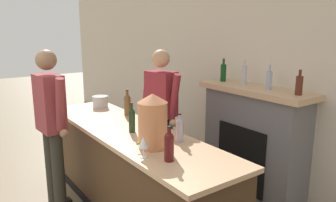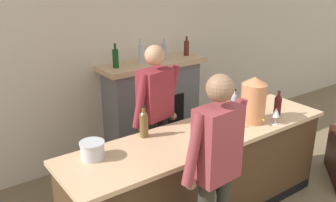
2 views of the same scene
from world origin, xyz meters
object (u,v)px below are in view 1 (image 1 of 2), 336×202
object	(u,v)px
person_customer	(52,126)
wine_bottle_riesling_slim	(127,104)
wine_glass_front_right	(144,143)
copper_dispenser	(153,121)
wine_glass_by_dispenser	(164,119)
fireplace_stone	(253,139)
ice_bucket_steel	(100,102)
wine_bottle_cabernet_heavy	(132,119)
person_bartender	(161,116)
wine_bottle_rose_blush	(180,129)
wine_bottle_port_short	(169,145)

from	to	relation	value
person_customer	wine_bottle_riesling_slim	xyz separation A→B (m)	(-0.06, 0.94, 0.11)
wine_glass_front_right	person_customer	bearing A→B (deg)	-161.90
copper_dispenser	wine_glass_by_dispenser	bearing A→B (deg)	133.72
copper_dispenser	fireplace_stone	bearing A→B (deg)	96.65
ice_bucket_steel	person_customer	bearing A→B (deg)	-52.39
copper_dispenser	wine_glass_front_right	world-z (taller)	copper_dispenser
fireplace_stone	ice_bucket_steel	world-z (taller)	fireplace_stone
copper_dispenser	wine_glass_by_dispenser	size ratio (longest dim) A/B	3.01
wine_bottle_cabernet_heavy	wine_bottle_riesling_slim	bearing A→B (deg)	155.11
wine_glass_front_right	person_bartender	bearing A→B (deg)	139.02
person_bartender	wine_glass_front_right	xyz separation A→B (m)	(0.95, -0.83, 0.11)
person_bartender	wine_bottle_riesling_slim	world-z (taller)	person_bartender
person_bartender	wine_bottle_rose_blush	bearing A→B (deg)	-23.02
wine_bottle_riesling_slim	wine_bottle_cabernet_heavy	bearing A→B (deg)	-24.89
wine_bottle_rose_blush	wine_bottle_cabernet_heavy	distance (m)	0.57
copper_dispenser	ice_bucket_steel	world-z (taller)	copper_dispenser
copper_dispenser	wine_bottle_rose_blush	size ratio (longest dim) A/B	1.79
fireplace_stone	wine_bottle_cabernet_heavy	world-z (taller)	fireplace_stone
ice_bucket_steel	wine_glass_by_dispenser	bearing A→B (deg)	4.52
person_bartender	wine_glass_front_right	world-z (taller)	person_bartender
copper_dispenser	wine_bottle_cabernet_heavy	size ratio (longest dim) A/B	1.59
wine_bottle_cabernet_heavy	wine_glass_front_right	bearing A→B (deg)	-21.54
fireplace_stone	wine_bottle_riesling_slim	bearing A→B (deg)	-126.65
wine_bottle_port_short	ice_bucket_steel	bearing A→B (deg)	171.05
wine_bottle_port_short	wine_glass_front_right	world-z (taller)	wine_bottle_port_short
fireplace_stone	wine_glass_by_dispenser	bearing A→B (deg)	-97.49
wine_bottle_port_short	wine_bottle_rose_blush	distance (m)	0.47
wine_bottle_cabernet_heavy	wine_glass_front_right	xyz separation A→B (m)	(0.65, -0.26, -0.01)
copper_dispenser	wine_bottle_port_short	xyz separation A→B (m)	(0.33, -0.06, -0.12)
person_bartender	wine_bottle_rose_blush	distance (m)	0.90
fireplace_stone	wine_bottle_rose_blush	size ratio (longest dim) A/B	5.94
ice_bucket_steel	wine_bottle_cabernet_heavy	bearing A→B (deg)	-9.06
fireplace_stone	copper_dispenser	distance (m)	1.72
wine_bottle_port_short	wine_glass_by_dispenser	size ratio (longest dim) A/B	1.78
wine_glass_by_dispenser	wine_glass_front_right	world-z (taller)	wine_glass_front_right
ice_bucket_steel	wine_glass_front_right	distance (m)	1.92
wine_bottle_cabernet_heavy	ice_bucket_steel	bearing A→B (deg)	170.94
wine_bottle_port_short	wine_bottle_rose_blush	size ratio (longest dim) A/B	1.06
person_bartender	ice_bucket_steel	size ratio (longest dim) A/B	8.18
copper_dispenser	wine_bottle_cabernet_heavy	world-z (taller)	copper_dispenser
person_customer	wine_bottle_rose_blush	size ratio (longest dim) A/B	6.57
person_bartender	wine_bottle_riesling_slim	size ratio (longest dim) A/B	5.60
fireplace_stone	wine_bottle_port_short	world-z (taller)	fireplace_stone
fireplace_stone	person_customer	distance (m)	2.40
wine_bottle_rose_blush	wine_bottle_riesling_slim	bearing A→B (deg)	176.45
person_customer	wine_glass_by_dispenser	distance (m)	1.19
fireplace_stone	wine_glass_front_right	xyz separation A→B (m)	(0.34, -1.81, 0.42)
ice_bucket_steel	wine_bottle_port_short	distance (m)	2.08
fireplace_stone	wine_glass_front_right	world-z (taller)	fireplace_stone
copper_dispenser	wine_bottle_cabernet_heavy	xyz separation A→B (m)	(-0.50, 0.07, -0.11)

